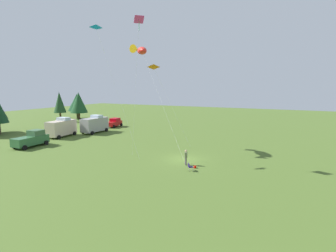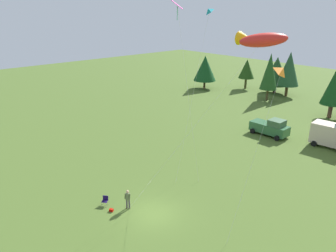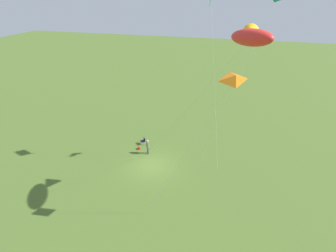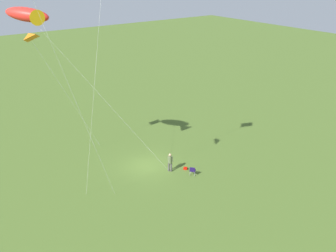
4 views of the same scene
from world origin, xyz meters
The scene contains 6 objects.
ground_plane centered at (0.00, 0.00, 0.00)m, with size 160.00×160.00×0.00m, color #486125.
person_kite_flyer centered at (-1.99, -1.13, 1.02)m, with size 0.53×0.48×1.74m.
folding_chair centered at (-3.74, -2.29, 0.49)m, with size 0.67×0.67×0.82m.
backpack_on_grass centered at (-2.57, -2.43, 0.11)m, with size 0.32×0.22×0.22m, color #BD1005.
kite_large_fish centered at (3.34, 7.93, 13.69)m, with size 7.52×10.64×14.40m.
kite_delta_orange centered at (5.98, 7.34, 11.71)m, with size 1.52×6.69×12.17m.
Camera 4 is at (-26.83, 17.28, 17.29)m, focal length 42.00 mm.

